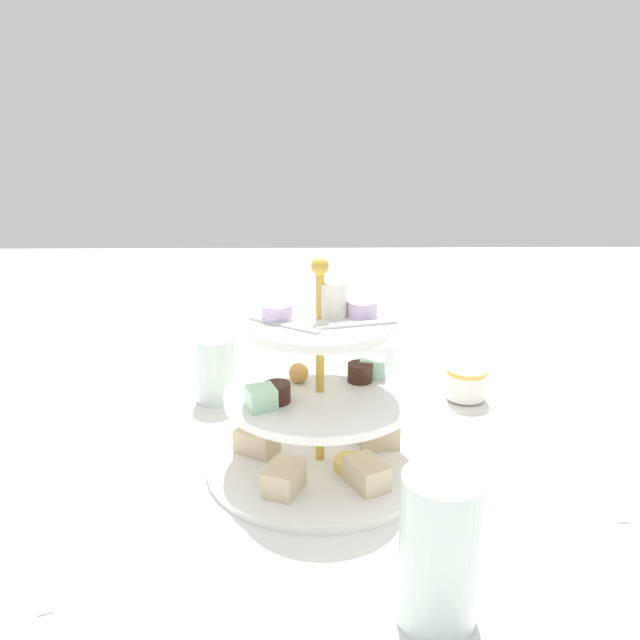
# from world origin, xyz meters

# --- Properties ---
(ground_plane) EXTENTS (2.40, 2.40, 0.00)m
(ground_plane) POSITION_xyz_m (0.00, 0.00, 0.00)
(ground_plane) COLOR silver
(tiered_serving_stand) EXTENTS (0.27, 0.27, 0.26)m
(tiered_serving_stand) POSITION_xyz_m (0.00, 0.00, 0.07)
(tiered_serving_stand) COLOR white
(tiered_serving_stand) RESTS_ON ground_plane
(water_glass_tall_right) EXTENTS (0.07, 0.07, 0.14)m
(water_glass_tall_right) POSITION_xyz_m (0.09, -0.25, 0.07)
(water_glass_tall_right) COLOR silver
(water_glass_tall_right) RESTS_ON ground_plane
(water_glass_short_left) EXTENTS (0.06, 0.06, 0.07)m
(water_glass_short_left) POSITION_xyz_m (0.09, 0.25, 0.03)
(water_glass_short_left) COLOR silver
(water_glass_short_left) RESTS_ON ground_plane
(teacup_with_saucer) EXTENTS (0.09, 0.09, 0.05)m
(teacup_with_saucer) POSITION_xyz_m (0.21, 0.18, 0.02)
(teacup_with_saucer) COLOR white
(teacup_with_saucer) RESTS_ON ground_plane
(butter_knife_left) EXTENTS (0.08, 0.16, 0.00)m
(butter_knife_left) POSITION_xyz_m (-0.27, -0.16, 0.00)
(butter_knife_left) COLOR silver
(butter_knife_left) RESTS_ON ground_plane
(butter_knife_right) EXTENTS (0.02, 0.17, 0.00)m
(butter_knife_right) POSITION_xyz_m (0.31, -0.03, 0.00)
(butter_knife_right) COLOR silver
(butter_knife_right) RESTS_ON ground_plane
(water_glass_mid_back) EXTENTS (0.06, 0.06, 0.10)m
(water_glass_mid_back) POSITION_xyz_m (-0.15, 0.19, 0.05)
(water_glass_mid_back) COLOR silver
(water_glass_mid_back) RESTS_ON ground_plane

